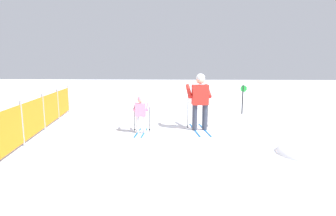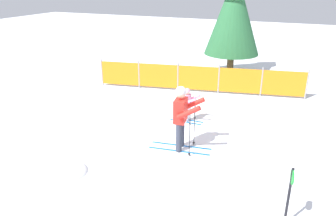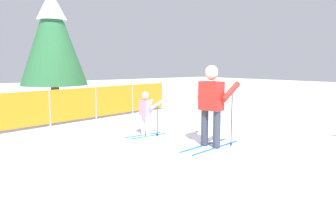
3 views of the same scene
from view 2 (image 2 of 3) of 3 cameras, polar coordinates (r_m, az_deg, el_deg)
The scene contains 7 objects.
ground_plane at distance 9.29m, azimuth 0.43°, elevation -6.73°, with size 60.00×60.00×0.00m, color white.
skier_adult at distance 8.71m, azimuth 2.39°, elevation -0.78°, with size 1.75×0.84×1.82m.
skier_child at distance 10.62m, azimuth 3.43°, elevation 1.03°, with size 1.09×0.55×1.15m.
safety_fence at distance 13.56m, azimuth 5.26°, elevation 5.19°, with size 8.35×1.62×1.18m.
conifer_far at distance 16.04m, azimuth 11.41°, elevation 16.10°, with size 2.59×2.59×4.80m.
trail_marker at distance 6.60m, azimuth 20.43°, elevation -13.35°, with size 0.08×0.28×1.25m.
snow_mound at distance 8.59m, azimuth -17.61°, elevation -10.44°, with size 1.17×0.99×0.47m, color white.
Camera 2 is at (3.12, -7.55, 4.42)m, focal length 35.00 mm.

